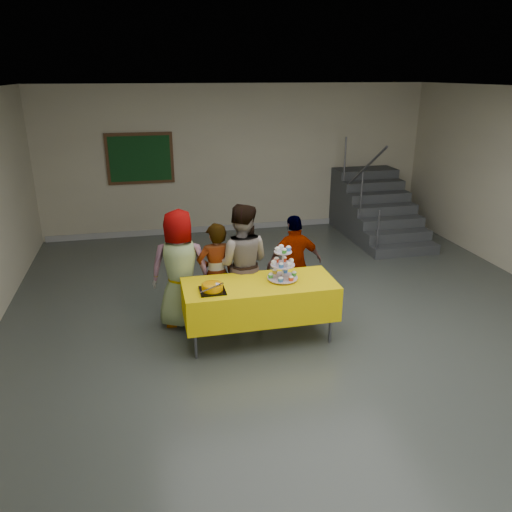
% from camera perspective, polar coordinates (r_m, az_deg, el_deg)
% --- Properties ---
extents(room_shell, '(10.00, 10.04, 3.02)m').
position_cam_1_polar(room_shell, '(5.64, 7.60, 9.18)').
color(room_shell, '#4C514C').
rests_on(room_shell, ground).
extents(bake_table, '(1.88, 0.78, 0.77)m').
position_cam_1_polar(bake_table, '(6.21, 0.41, -4.91)').
color(bake_table, '#595960').
rests_on(bake_table, ground).
extents(cupcake_stand, '(0.38, 0.38, 0.44)m').
position_cam_1_polar(cupcake_stand, '(6.15, 3.07, -1.20)').
color(cupcake_stand, silver).
rests_on(cupcake_stand, bake_table).
extents(bear_cake, '(0.32, 0.36, 0.12)m').
position_cam_1_polar(bear_cake, '(5.89, -5.02, -3.52)').
color(bear_cake, black).
rests_on(bear_cake, bake_table).
extents(schoolchild_a, '(0.85, 0.63, 1.59)m').
position_cam_1_polar(schoolchild_a, '(6.55, -8.66, -1.51)').
color(schoolchild_a, slate).
rests_on(schoolchild_a, ground).
extents(schoolchild_b, '(0.54, 0.39, 1.40)m').
position_cam_1_polar(schoolchild_b, '(6.57, -4.56, -2.11)').
color(schoolchild_b, slate).
rests_on(schoolchild_b, ground).
extents(schoolchild_c, '(0.94, 0.82, 1.62)m').
position_cam_1_polar(schoolchild_c, '(6.62, -1.69, -0.85)').
color(schoolchild_c, slate).
rests_on(schoolchild_c, ground).
extents(schoolchild_d, '(0.84, 0.43, 1.38)m').
position_cam_1_polar(schoolchild_d, '(6.98, 4.42, -0.85)').
color(schoolchild_d, slate).
rests_on(schoolchild_d, ground).
extents(staircase, '(1.30, 2.40, 2.04)m').
position_cam_1_polar(staircase, '(10.73, 13.31, 5.10)').
color(staircase, '#424447').
rests_on(staircase, ground).
extents(noticeboard, '(1.30, 0.05, 1.00)m').
position_cam_1_polar(noticeboard, '(10.26, -13.11, 10.79)').
color(noticeboard, '#472B16').
rests_on(noticeboard, ground).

